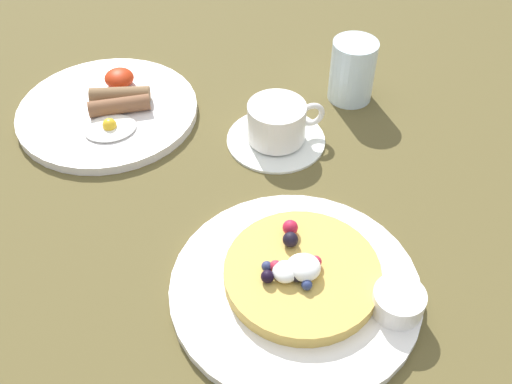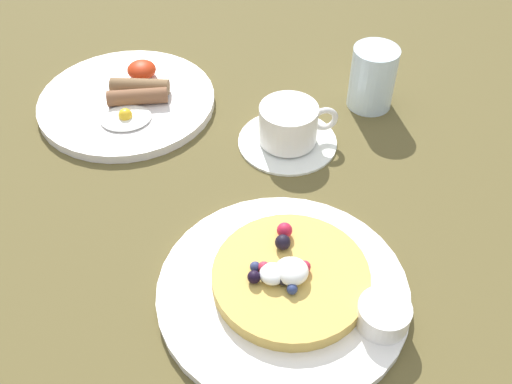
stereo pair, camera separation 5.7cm
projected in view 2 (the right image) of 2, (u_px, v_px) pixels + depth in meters
ground_plane at (221, 222)px, 0.75m from camera, size 2.06×1.49×0.03m
pancake_plate at (283, 291)px, 0.65m from camera, size 0.28×0.28×0.01m
pancake_with_berries at (290, 276)px, 0.64m from camera, size 0.17×0.17×0.04m
syrup_ramekin at (383, 315)px, 0.60m from camera, size 0.05×0.05×0.03m
breakfast_plate at (127, 102)px, 0.89m from camera, size 0.26×0.26×0.01m
fried_breakfast at (137, 90)px, 0.88m from camera, size 0.10×0.16×0.03m
coffee_saucer at (287, 141)px, 0.83m from camera, size 0.14×0.14×0.01m
coffee_cup at (289, 123)px, 0.81m from camera, size 0.11×0.08×0.05m
water_glass at (373, 78)px, 0.86m from camera, size 0.07×0.07×0.09m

